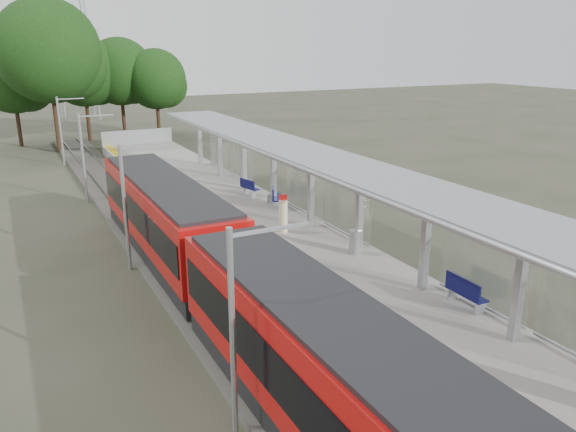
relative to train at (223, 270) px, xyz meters
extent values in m
cube|color=#59544C|center=(0.00, 7.58, -1.93)|extent=(3.00, 70.00, 0.24)
cube|color=gray|center=(4.50, 7.58, -1.55)|extent=(6.00, 50.00, 1.00)
cube|color=gold|center=(1.95, 7.58, -1.04)|extent=(0.60, 50.00, 0.02)
cube|color=#9EA0A5|center=(4.50, 32.53, -0.45)|extent=(6.00, 0.10, 1.20)
cube|color=black|center=(0.00, -7.02, -1.40)|extent=(2.50, 13.50, 0.70)
cube|color=#B60E0D|center=(0.00, -7.02, 0.20)|extent=(2.65, 13.50, 2.50)
cube|color=black|center=(0.00, -7.02, 0.25)|extent=(2.72, 12.96, 1.20)
cube|color=black|center=(0.00, -7.02, 1.50)|extent=(2.40, 12.82, 0.15)
cube|color=#0D8189|center=(1.36, -7.02, 0.05)|extent=(0.04, 1.30, 2.00)
cube|color=black|center=(0.00, 7.08, -1.40)|extent=(2.50, 13.50, 0.70)
cube|color=#B60E0D|center=(0.00, 7.08, 0.20)|extent=(2.65, 13.50, 2.50)
cube|color=black|center=(0.00, 7.08, 0.25)|extent=(2.72, 12.96, 1.20)
cube|color=black|center=(0.00, 7.08, 1.50)|extent=(2.40, 12.83, 0.15)
cube|color=#0D8189|center=(1.36, 7.08, 0.05)|extent=(0.04, 1.30, 2.00)
cylinder|color=black|center=(0.00, 2.36, -1.70)|extent=(2.20, 0.70, 0.70)
cube|color=black|center=(0.00, 0.03, -0.05)|extent=(2.30, 0.80, 2.40)
cube|color=#9EA0A5|center=(6.50, -6.42, 0.70)|extent=(0.25, 0.25, 3.50)
cube|color=#9EA0A5|center=(6.50, -2.42, 0.70)|extent=(0.25, 0.25, 3.50)
cube|color=#9EA0A5|center=(6.50, 1.58, 0.70)|extent=(0.25, 0.25, 3.50)
cube|color=#9EA0A5|center=(6.50, 5.58, 0.70)|extent=(0.25, 0.25, 3.50)
cube|color=#9EA0A5|center=(6.50, 9.58, 0.70)|extent=(0.25, 0.25, 3.50)
cube|color=#9EA0A5|center=(6.50, 13.58, 0.70)|extent=(0.25, 0.25, 3.50)
cube|color=#9EA0A5|center=(6.50, 17.58, 0.70)|extent=(0.25, 0.25, 3.50)
cube|color=#9EA0A5|center=(6.50, 21.58, 0.70)|extent=(0.25, 0.25, 3.50)
cube|color=gray|center=(6.10, 3.58, 2.53)|extent=(3.20, 38.00, 0.16)
cylinder|color=#9EA0A5|center=(4.55, 3.58, 2.45)|extent=(0.24, 38.00, 0.24)
cube|color=silver|center=(7.20, -4.42, 0.15)|extent=(0.05, 3.70, 2.20)
cube|color=silver|center=(7.20, 3.58, 0.15)|extent=(0.05, 3.70, 2.20)
cube|color=silver|center=(7.20, 7.58, 0.15)|extent=(0.05, 3.70, 2.20)
cube|color=silver|center=(7.20, 15.58, 0.15)|extent=(0.05, 3.70, 2.20)
cube|color=silver|center=(7.20, 19.58, 0.15)|extent=(0.05, 3.70, 2.20)
cylinder|color=#382316|center=(-4.37, 42.00, 0.02)|extent=(0.36, 0.36, 4.14)
sphere|color=#204313|center=(-4.37, 42.00, 4.16)|extent=(6.30, 6.30, 6.30)
cylinder|color=#382316|center=(-1.49, 37.02, 0.85)|extent=(0.36, 0.36, 5.81)
sphere|color=#204313|center=(-1.49, 37.02, 6.66)|extent=(8.83, 8.83, 8.83)
cylinder|color=#382316|center=(1.95, 42.61, 0.20)|extent=(0.36, 0.36, 4.50)
sphere|color=#204313|center=(1.95, 42.61, 4.70)|extent=(6.85, 6.85, 6.85)
cylinder|color=#382316|center=(5.48, 42.90, 0.15)|extent=(0.36, 0.36, 4.41)
sphere|color=#204313|center=(5.48, 42.90, 4.57)|extent=(6.71, 6.71, 6.71)
cylinder|color=#382316|center=(8.56, 40.94, -0.08)|extent=(0.36, 0.36, 3.94)
sphere|color=#204313|center=(8.56, 40.94, 3.85)|extent=(5.99, 5.99, 5.99)
cylinder|color=#9EA0A5|center=(-1.80, -5.42, 0.65)|extent=(0.16, 0.16, 5.40)
cube|color=#9EA0A5|center=(-0.80, -5.42, 3.15)|extent=(2.00, 0.08, 0.08)
cylinder|color=#9EA0A5|center=(-1.80, 6.58, 0.65)|extent=(0.16, 0.16, 5.40)
cube|color=#9EA0A5|center=(-0.80, 6.58, 3.15)|extent=(2.00, 0.08, 0.08)
cylinder|color=#9EA0A5|center=(-1.80, 18.58, 0.65)|extent=(0.16, 0.16, 5.40)
cube|color=#9EA0A5|center=(-0.80, 18.58, 3.15)|extent=(2.00, 0.08, 0.08)
cylinder|color=#9EA0A5|center=(-1.80, 30.58, 0.65)|extent=(0.16, 0.16, 5.40)
cube|color=#9EA0A5|center=(-0.80, 30.58, 3.15)|extent=(2.00, 0.08, 0.08)
cube|color=#0E104A|center=(6.85, -4.16, -0.59)|extent=(0.47, 1.53, 0.06)
cube|color=#0E104A|center=(6.64, -4.16, -0.29)|extent=(0.07, 1.53, 0.56)
cube|color=#9EA0A5|center=(6.85, -4.77, -0.83)|extent=(0.41, 0.06, 0.45)
cube|color=#9EA0A5|center=(6.85, -3.55, -0.83)|extent=(0.41, 0.06, 0.45)
cube|color=#0E104A|center=(6.57, 9.34, -0.55)|extent=(1.16, 1.75, 0.07)
cube|color=#0E104A|center=(6.34, 9.34, -0.21)|extent=(0.76, 1.57, 0.62)
cube|color=#9EA0A5|center=(6.57, 8.67, -0.80)|extent=(0.44, 0.25, 0.50)
cube|color=#9EA0A5|center=(6.57, 10.02, -0.80)|extent=(0.44, 0.25, 0.50)
cube|color=#0E104A|center=(6.27, 12.19, -0.65)|extent=(0.70, 1.39, 0.05)
cube|color=#0E104A|center=(6.09, 12.19, -0.39)|extent=(0.36, 1.30, 0.49)
cube|color=#9EA0A5|center=(6.27, 11.66, -0.86)|extent=(0.36, 0.13, 0.39)
cube|color=#9EA0A5|center=(6.27, 12.72, -0.86)|extent=(0.36, 0.13, 0.39)
cylinder|color=beige|center=(4.95, 5.38, -0.30)|extent=(0.40, 0.40, 1.50)
cube|color=red|center=(4.95, 5.38, 0.60)|extent=(0.35, 0.18, 0.25)
cylinder|color=#9EA0A5|center=(6.34, 1.58, -0.54)|extent=(0.56, 0.56, 1.02)
camera|label=1|loc=(-5.98, -16.38, 7.19)|focal=35.00mm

